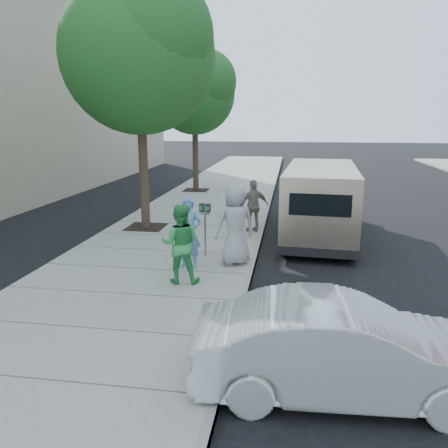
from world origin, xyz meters
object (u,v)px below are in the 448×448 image
(person_green_shirt, at_px, (180,244))
(person_gray_shirt, at_px, (235,224))
(sedan, at_px, (344,349))
(person_striped_polo, at_px, (254,206))
(person_officer, at_px, (189,233))
(van, at_px, (320,200))
(parking_meter, at_px, (205,218))
(tree_far, at_px, (195,90))
(tree_near, at_px, (140,50))

(person_green_shirt, bearing_deg, person_gray_shirt, -131.51)
(sedan, bearing_deg, person_striped_polo, 10.16)
(person_gray_shirt, bearing_deg, person_green_shirt, 24.68)
(person_officer, height_order, person_striped_polo, person_officer)
(van, bearing_deg, person_striped_polo, -169.75)
(person_officer, xyz_separation_m, person_green_shirt, (0.03, -0.92, 0.01))
(van, height_order, person_officer, van)
(van, height_order, person_gray_shirt, van)
(parking_meter, distance_m, person_green_shirt, 1.85)
(tree_far, relative_size, person_officer, 3.85)
(person_green_shirt, height_order, person_gray_shirt, person_gray_shirt)
(person_gray_shirt, bearing_deg, tree_far, -102.47)
(van, xyz_separation_m, person_green_shirt, (-3.18, -4.76, -0.16))
(tree_far, distance_m, parking_meter, 11.27)
(parking_meter, relative_size, person_gray_shirt, 0.70)
(sedan, bearing_deg, tree_far, 15.70)
(tree_near, relative_size, sedan, 1.91)
(van, height_order, person_green_shirt, van)
(tree_far, bearing_deg, van, -53.68)
(van, bearing_deg, sedan, -87.25)
(sedan, distance_m, person_striped_polo, 8.06)
(van, xyz_separation_m, person_gray_shirt, (-2.18, -3.38, -0.03))
(parking_meter, distance_m, sedan, 5.91)
(person_green_shirt, relative_size, person_gray_shirt, 0.87)
(van, relative_size, sedan, 1.52)
(tree_near, distance_m, person_gray_shirt, 6.37)
(person_green_shirt, bearing_deg, sedan, 126.94)
(parking_meter, bearing_deg, van, 54.29)
(person_striped_polo, bearing_deg, person_officer, 46.49)
(tree_far, bearing_deg, sedan, -71.08)
(person_officer, bearing_deg, sedan, -50.48)
(tree_far, xyz_separation_m, parking_meter, (2.45, -10.34, -3.74))
(tree_near, bearing_deg, van, 1.91)
(person_officer, height_order, person_green_shirt, person_green_shirt)
(person_officer, bearing_deg, person_striped_polo, 75.26)
(person_green_shirt, height_order, person_striped_polo, person_green_shirt)
(van, height_order, person_striped_polo, van)
(sedan, bearing_deg, parking_meter, 25.79)
(tree_near, height_order, tree_far, tree_near)
(person_gray_shirt, bearing_deg, person_officer, -5.45)
(tree_near, height_order, person_officer, tree_near)
(person_officer, distance_m, person_green_shirt, 0.92)
(van, bearing_deg, person_officer, -126.09)
(person_green_shirt, bearing_deg, tree_far, -84.95)
(parking_meter, bearing_deg, person_striped_polo, 79.89)
(person_officer, bearing_deg, person_gray_shirt, 27.50)
(sedan, xyz_separation_m, person_green_shirt, (-3.03, 3.31, 0.35))
(parking_meter, bearing_deg, tree_far, 113.41)
(person_gray_shirt, bearing_deg, parking_meter, -58.62)
(parking_meter, bearing_deg, person_officer, -92.68)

